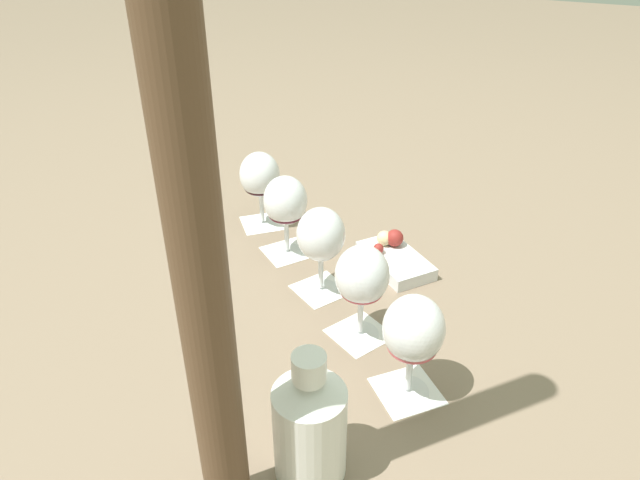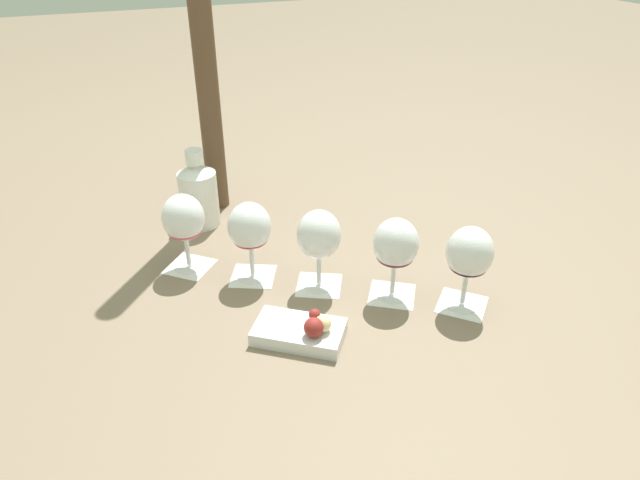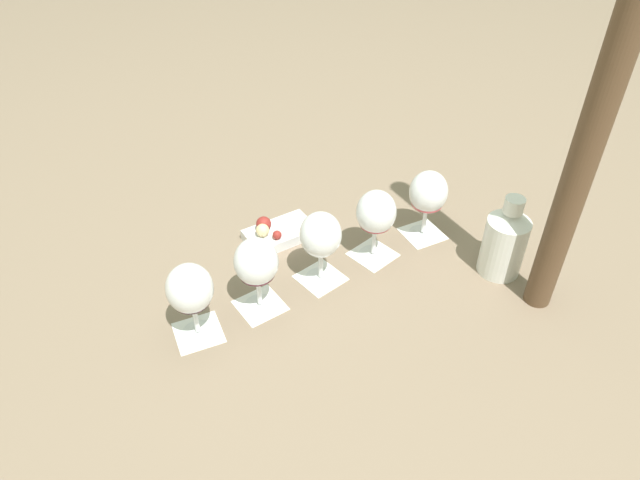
{
  "view_description": "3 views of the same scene",
  "coord_description": "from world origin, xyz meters",
  "px_view_note": "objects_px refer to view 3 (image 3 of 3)",
  "views": [
    {
      "loc": [
        -0.4,
        0.79,
        0.64
      ],
      "look_at": [
        0.0,
        -0.0,
        0.11
      ],
      "focal_mm": 32.0,
      "sensor_mm": 36.0,
      "label": 1
    },
    {
      "loc": [
        -0.38,
        -0.9,
        0.68
      ],
      "look_at": [
        0.0,
        -0.0,
        0.11
      ],
      "focal_mm": 32.0,
      "sensor_mm": 36.0,
      "label": 2
    },
    {
      "loc": [
        0.87,
        0.32,
        0.86
      ],
      "look_at": [
        0.0,
        -0.0,
        0.11
      ],
      "focal_mm": 32.0,
      "sensor_mm": 36.0,
      "label": 3
    }
  ],
  "objects_px": {
    "ceramic_vase": "(505,241)",
    "umbrella_pole": "(608,86)",
    "wine_glass_4": "(190,292)",
    "snack_dish": "(277,233)",
    "wine_glass_0": "(428,195)",
    "wine_glass_1": "(376,215)",
    "wine_glass_2": "(318,238)",
    "wine_glass_3": "(256,265)"
  },
  "relations": [
    {
      "from": "wine_glass_3",
      "to": "snack_dish",
      "type": "xyz_separation_m",
      "value": [
        -0.22,
        -0.06,
        -0.1
      ]
    },
    {
      "from": "wine_glass_4",
      "to": "snack_dish",
      "type": "distance_m",
      "value": 0.34
    },
    {
      "from": "wine_glass_0",
      "to": "umbrella_pole",
      "type": "xyz_separation_m",
      "value": [
        0.13,
        0.28,
        0.36
      ]
    },
    {
      "from": "wine_glass_4",
      "to": "ceramic_vase",
      "type": "xyz_separation_m",
      "value": [
        -0.4,
        0.53,
        -0.03
      ]
    },
    {
      "from": "wine_glass_1",
      "to": "ceramic_vase",
      "type": "bearing_deg",
      "value": 99.97
    },
    {
      "from": "wine_glass_2",
      "to": "ceramic_vase",
      "type": "xyz_separation_m",
      "value": [
        -0.17,
        0.37,
        -0.03
      ]
    },
    {
      "from": "wine_glass_3",
      "to": "umbrella_pole",
      "type": "xyz_separation_m",
      "value": [
        -0.22,
        0.54,
        0.36
      ]
    },
    {
      "from": "wine_glass_1",
      "to": "umbrella_pole",
      "type": "height_order",
      "value": "umbrella_pole"
    },
    {
      "from": "snack_dish",
      "to": "wine_glass_3",
      "type": "bearing_deg",
      "value": 14.56
    },
    {
      "from": "wine_glass_1",
      "to": "wine_glass_2",
      "type": "height_order",
      "value": "same"
    },
    {
      "from": "wine_glass_1",
      "to": "wine_glass_4",
      "type": "xyz_separation_m",
      "value": [
        0.35,
        -0.26,
        0.0
      ]
    },
    {
      "from": "wine_glass_0",
      "to": "snack_dish",
      "type": "xyz_separation_m",
      "value": [
        0.14,
        -0.32,
        -0.1
      ]
    },
    {
      "from": "snack_dish",
      "to": "wine_glass_4",
      "type": "bearing_deg",
      "value": -4.58
    },
    {
      "from": "wine_glass_2",
      "to": "umbrella_pole",
      "type": "relative_size",
      "value": 0.18
    },
    {
      "from": "wine_glass_2",
      "to": "wine_glass_0",
      "type": "bearing_deg",
      "value": 142.59
    },
    {
      "from": "wine_glass_0",
      "to": "wine_glass_1",
      "type": "height_order",
      "value": "same"
    },
    {
      "from": "wine_glass_4",
      "to": "umbrella_pole",
      "type": "xyz_separation_m",
      "value": [
        -0.34,
        0.62,
        0.36
      ]
    },
    {
      "from": "wine_glass_0",
      "to": "wine_glass_2",
      "type": "height_order",
      "value": "same"
    },
    {
      "from": "ceramic_vase",
      "to": "snack_dish",
      "type": "relative_size",
      "value": 1.05
    },
    {
      "from": "wine_glass_3",
      "to": "umbrella_pole",
      "type": "height_order",
      "value": "umbrella_pole"
    },
    {
      "from": "wine_glass_4",
      "to": "snack_dish",
      "type": "bearing_deg",
      "value": 175.42
    },
    {
      "from": "wine_glass_3",
      "to": "umbrella_pole",
      "type": "distance_m",
      "value": 0.69
    },
    {
      "from": "wine_glass_0",
      "to": "ceramic_vase",
      "type": "height_order",
      "value": "ceramic_vase"
    },
    {
      "from": "wine_glass_3",
      "to": "wine_glass_4",
      "type": "height_order",
      "value": "same"
    },
    {
      "from": "wine_glass_3",
      "to": "ceramic_vase",
      "type": "xyz_separation_m",
      "value": [
        -0.29,
        0.45,
        -0.03
      ]
    },
    {
      "from": "wine_glass_4",
      "to": "umbrella_pole",
      "type": "height_order",
      "value": "umbrella_pole"
    },
    {
      "from": "ceramic_vase",
      "to": "snack_dish",
      "type": "distance_m",
      "value": 0.52
    },
    {
      "from": "wine_glass_1",
      "to": "wine_glass_0",
      "type": "bearing_deg",
      "value": 142.4
    },
    {
      "from": "wine_glass_3",
      "to": "wine_glass_4",
      "type": "xyz_separation_m",
      "value": [
        0.11,
        -0.08,
        -0.0
      ]
    },
    {
      "from": "umbrella_pole",
      "to": "snack_dish",
      "type": "bearing_deg",
      "value": -89.4
    },
    {
      "from": "wine_glass_1",
      "to": "umbrella_pole",
      "type": "xyz_separation_m",
      "value": [
        0.02,
        0.37,
        0.36
      ]
    },
    {
      "from": "wine_glass_3",
      "to": "ceramic_vase",
      "type": "height_order",
      "value": "ceramic_vase"
    },
    {
      "from": "wine_glass_2",
      "to": "wine_glass_4",
      "type": "bearing_deg",
      "value": -35.51
    },
    {
      "from": "wine_glass_1",
      "to": "wine_glass_3",
      "type": "bearing_deg",
      "value": -35.89
    },
    {
      "from": "snack_dish",
      "to": "ceramic_vase",
      "type": "bearing_deg",
      "value": 98.08
    },
    {
      "from": "ceramic_vase",
      "to": "umbrella_pole",
      "type": "distance_m",
      "value": 0.41
    },
    {
      "from": "wine_glass_0",
      "to": "ceramic_vase",
      "type": "xyz_separation_m",
      "value": [
        0.07,
        0.19,
        -0.03
      ]
    },
    {
      "from": "wine_glass_1",
      "to": "wine_glass_4",
      "type": "bearing_deg",
      "value": -36.1
    },
    {
      "from": "wine_glass_2",
      "to": "ceramic_vase",
      "type": "bearing_deg",
      "value": 114.57
    },
    {
      "from": "wine_glass_3",
      "to": "wine_glass_4",
      "type": "relative_size",
      "value": 1.0
    },
    {
      "from": "wine_glass_0",
      "to": "wine_glass_4",
      "type": "relative_size",
      "value": 1.0
    },
    {
      "from": "wine_glass_2",
      "to": "umbrella_pole",
      "type": "xyz_separation_m",
      "value": [
        -0.1,
        0.46,
        0.36
      ]
    }
  ]
}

